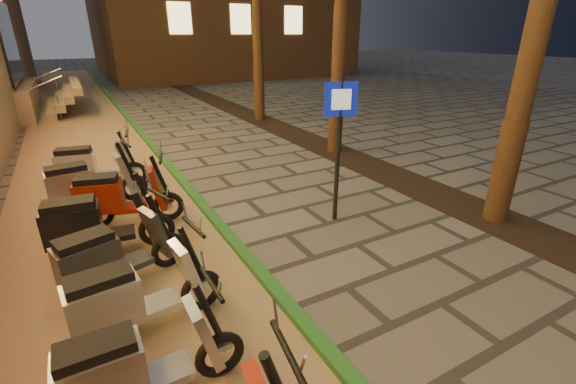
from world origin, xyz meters
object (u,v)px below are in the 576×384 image
scooter_6 (130,298)px  scooter_10 (86,184)px  scooter_11 (91,166)px  scooter_8 (94,224)px  scooter_9 (117,197)px  pedestrian_sign (339,132)px  scooter_5 (134,367)px  scooter_7 (110,256)px

scooter_6 → scooter_10: size_ratio=0.95×
scooter_6 → scooter_11: (-0.05, 5.03, 0.02)m
scooter_6 → scooter_8: bearing=89.0°
scooter_10 → scooter_11: 1.14m
scooter_8 → scooter_9: scooter_8 is taller
pedestrian_sign → scooter_5: pedestrian_sign is taller
scooter_8 → scooter_9: size_ratio=1.03×
scooter_6 → scooter_9: size_ratio=0.97×
scooter_5 → scooter_6: bearing=83.0°
scooter_10 → pedestrian_sign: bearing=-40.9°
scooter_7 → scooter_11: size_ratio=0.94×
scooter_5 → scooter_10: (-0.08, 4.86, 0.05)m
pedestrian_sign → scooter_9: (-3.44, 1.65, -1.09)m
scooter_6 → scooter_11: scooter_11 is taller
scooter_9 → scooter_11: size_ratio=0.98×
scooter_9 → scooter_11: 2.08m
scooter_6 → scooter_9: scooter_9 is taller
scooter_11 → scooter_5: bearing=-79.2°
scooter_8 → scooter_11: bearing=93.5°
scooter_7 → scooter_10: 2.89m
scooter_9 → scooter_8: bearing=-99.2°
pedestrian_sign → scooter_9: pedestrian_sign is taller
scooter_9 → pedestrian_sign: bearing=-11.1°
scooter_5 → scooter_9: bearing=85.0°
scooter_5 → scooter_9: 3.95m
scooter_9 → scooter_10: size_ratio=0.98×
scooter_10 → scooter_5: bearing=-96.2°
scooter_8 → scooter_9: (0.42, 0.96, -0.01)m
pedestrian_sign → scooter_8: pedestrian_sign is taller
scooter_7 → scooter_11: (0.05, 4.02, 0.03)m
scooter_7 → scooter_8: scooter_8 is taller
scooter_6 → scooter_7: size_ratio=1.02×
scooter_8 → pedestrian_sign: bearing=-3.8°
scooter_9 → scooter_10: (-0.42, 0.93, 0.01)m
pedestrian_sign → scooter_10: (-3.86, 2.58, -1.08)m
scooter_6 → scooter_10: bearing=86.4°
scooter_5 → scooter_6: (0.12, 0.97, 0.02)m
scooter_10 → scooter_11: (0.15, 1.13, -0.00)m
scooter_7 → scooter_8: bearing=78.8°
pedestrian_sign → scooter_11: size_ratio=1.42×
scooter_5 → scooter_11: 6.00m
scooter_7 → scooter_11: scooter_11 is taller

